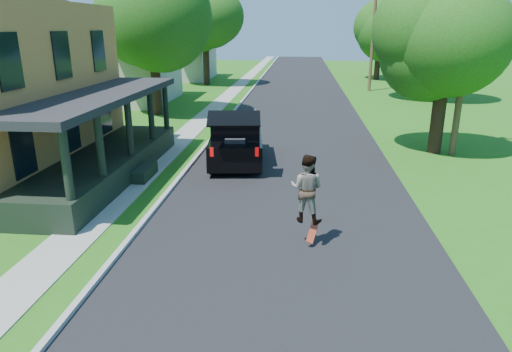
# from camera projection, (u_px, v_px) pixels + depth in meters

# --- Properties ---
(ground) EXTENTS (140.00, 140.00, 0.00)m
(ground) POSITION_uv_depth(u_px,v_px,m) (283.00, 265.00, 10.71)
(ground) COLOR #266614
(ground) RESTS_ON ground
(street) EXTENTS (8.00, 120.00, 0.02)m
(street) POSITION_uv_depth(u_px,v_px,m) (295.00, 113.00, 29.63)
(street) COLOR black
(street) RESTS_ON ground
(curb) EXTENTS (0.15, 120.00, 0.12)m
(curb) POSITION_uv_depth(u_px,v_px,m) (234.00, 112.00, 30.01)
(curb) COLOR #9D9D98
(curb) RESTS_ON ground
(sidewalk) EXTENTS (1.30, 120.00, 0.03)m
(sidewalk) POSITION_uv_depth(u_px,v_px,m) (211.00, 112.00, 30.15)
(sidewalk) COLOR gray
(sidewalk) RESTS_ON ground
(front_walk) EXTENTS (6.50, 1.20, 0.03)m
(front_walk) POSITION_uv_depth(u_px,v_px,m) (39.00, 175.00, 17.26)
(front_walk) COLOR gray
(front_walk) RESTS_ON ground
(neighbor_house_mid) EXTENTS (12.78, 12.78, 8.30)m
(neighbor_house_mid) POSITION_uv_depth(u_px,v_px,m) (113.00, 44.00, 33.35)
(neighbor_house_mid) COLOR #B1AD9C
(neighbor_house_mid) RESTS_ON ground
(neighbor_house_far) EXTENTS (12.78, 12.78, 8.30)m
(neighbor_house_far) POSITION_uv_depth(u_px,v_px,m) (172.00, 39.00, 48.49)
(neighbor_house_far) COLOR #B1AD9C
(neighbor_house_far) RESTS_ON ground
(black_suv) EXTENTS (2.55, 5.47, 2.47)m
(black_suv) POSITION_uv_depth(u_px,v_px,m) (236.00, 139.00, 18.73)
(black_suv) COLOR black
(black_suv) RESTS_ON ground
(skateboarder) EXTENTS (0.99, 0.86, 1.74)m
(skateboarder) POSITION_uv_depth(u_px,v_px,m) (307.00, 188.00, 11.28)
(skateboarder) COLOR black
(skateboarder) RESTS_ON ground
(skateboard) EXTENTS (0.35, 0.57, 0.54)m
(skateboard) POSITION_uv_depth(u_px,v_px,m) (313.00, 231.00, 11.64)
(skateboard) COLOR #A1270D
(skateboard) RESTS_ON ground
(tree_left_mid) EXTENTS (6.85, 6.57, 9.11)m
(tree_left_mid) POSITION_uv_depth(u_px,v_px,m) (151.00, 18.00, 27.50)
(tree_left_mid) COLOR black
(tree_left_mid) RESTS_ON ground
(tree_left_far) EXTENTS (6.65, 6.48, 9.52)m
(tree_left_far) POSITION_uv_depth(u_px,v_px,m) (204.00, 19.00, 42.67)
(tree_left_far) COLOR black
(tree_left_far) RESTS_ON ground
(tree_right_near) EXTENTS (6.62, 6.23, 7.63)m
(tree_right_near) POSITION_uv_depth(u_px,v_px,m) (447.00, 36.00, 18.88)
(tree_right_near) COLOR black
(tree_right_near) RESTS_ON ground
(tree_right_mid) EXTENTS (6.90, 6.73, 9.81)m
(tree_right_mid) POSITION_uv_depth(u_px,v_px,m) (435.00, 14.00, 32.61)
(tree_right_mid) COLOR black
(tree_right_mid) RESTS_ON ground
(tree_right_far) EXTENTS (7.42, 7.58, 8.93)m
(tree_right_far) POSITION_uv_depth(u_px,v_px,m) (380.00, 24.00, 47.13)
(tree_right_far) COLOR black
(tree_right_far) RESTS_ON ground
(utility_pole_near) EXTENTS (1.74, 0.31, 10.17)m
(utility_pole_near) POSITION_uv_depth(u_px,v_px,m) (469.00, 29.00, 18.43)
(utility_pole_near) COLOR #463720
(utility_pole_near) RESTS_ON ground
(utility_pole_far) EXTENTS (1.61, 0.27, 10.35)m
(utility_pole_far) POSITION_uv_depth(u_px,v_px,m) (374.00, 27.00, 38.48)
(utility_pole_far) COLOR #463720
(utility_pole_far) RESTS_ON ground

